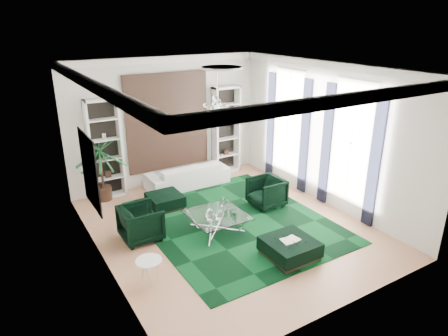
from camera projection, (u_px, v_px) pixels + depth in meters
floor at (229, 227)px, 9.76m from camera, size 6.00×7.00×0.02m
ceiling at (229, 67)px, 8.42m from camera, size 6.00×7.00×0.02m
wall_back at (167, 121)px, 11.90m from camera, size 6.00×0.02×3.80m
wall_front at (347, 213)px, 6.28m from camera, size 6.00×0.02×3.80m
wall_left at (96, 179)px, 7.63m from camera, size 0.02×7.00×3.80m
wall_right at (325, 134)px, 10.55m from camera, size 0.02×7.00×3.80m
crown_molding at (229, 73)px, 8.46m from camera, size 6.00×7.00×0.18m
ceiling_medallion at (222, 68)px, 8.68m from camera, size 0.90×0.90×0.05m
tapestry at (168, 122)px, 11.86m from camera, size 2.50×0.06×2.80m
shelving_left at (105, 149)px, 10.97m from camera, size 0.90×0.38×2.80m
shelving_right at (226, 130)px, 12.86m from camera, size 0.90×0.38×2.80m
painting at (90, 171)px, 8.15m from camera, size 0.04×1.30×1.60m
window_near at (351, 143)px, 9.82m from camera, size 0.03×1.10×2.90m
curtain_near_a at (375, 162)px, 9.27m from camera, size 0.07×0.30×3.25m
curtain_near_b at (326, 145)px, 10.52m from camera, size 0.07×0.30×3.25m
window_far at (288, 123)px, 11.74m from camera, size 0.03×1.10×2.90m
curtain_far_a at (305, 137)px, 11.19m from camera, size 0.07×0.30×3.25m
curtain_far_b at (271, 125)px, 12.44m from camera, size 0.07×0.30×3.25m
rug at (235, 221)px, 9.99m from camera, size 4.20×5.00×0.02m
sofa at (187, 175)px, 12.03m from camera, size 2.47×0.97×0.72m
armchair_left at (141, 223)px, 9.08m from camera, size 0.89×0.87×0.81m
armchair_right at (266, 192)px, 10.75m from camera, size 0.86×0.84×0.78m
coffee_table at (217, 223)px, 9.49m from camera, size 1.28×1.28×0.44m
ottoman_side at (165, 201)px, 10.68m from camera, size 0.86×0.86×0.38m
ottoman_front at (290, 249)px, 8.46m from camera, size 1.01×1.01×0.40m
book at (290, 240)px, 8.38m from camera, size 0.40×0.27×0.03m
side_table at (150, 272)px, 7.62m from camera, size 0.50×0.50×0.48m
palm at (100, 160)px, 10.82m from camera, size 1.46×1.46×2.34m
chandelier at (217, 110)px, 8.99m from camera, size 0.77×0.77×0.70m
table_plant at (235, 212)px, 9.32m from camera, size 0.12×0.10×0.21m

